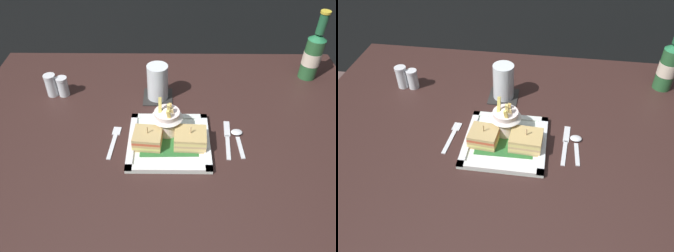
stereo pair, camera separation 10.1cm
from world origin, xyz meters
TOP-DOWN VIEW (x-y plane):
  - dining_table at (0.00, 0.00)m, footprint 1.32×0.95m
  - square_plate at (0.01, -0.06)m, footprint 0.24×0.24m
  - sandwich_half_left at (-0.06, -0.08)m, footprint 0.09×0.08m
  - sandwich_half_right at (0.07, -0.08)m, footprint 0.10×0.08m
  - fries_cup at (0.00, -0.02)m, footprint 0.09×0.09m
  - beer_bottle at (0.52, 0.30)m, footprint 0.06×0.06m
  - drink_coaster at (-0.03, 0.17)m, footprint 0.10×0.10m
  - water_glass at (-0.03, 0.17)m, footprint 0.07×0.07m
  - fork at (-0.16, -0.05)m, footprint 0.03×0.14m
  - knife at (0.18, -0.04)m, footprint 0.03×0.17m
  - spoon at (0.21, -0.04)m, footprint 0.04×0.12m
  - salt_shaker at (-0.40, 0.18)m, footprint 0.04×0.04m
  - pepper_shaker at (-0.36, 0.18)m, footprint 0.04×0.04m

SIDE VIEW (x-z plane):
  - dining_table at x=0.00m, z-range 0.29..1.06m
  - fork at x=-0.16m, z-range 0.77..0.77m
  - knife at x=0.18m, z-range 0.77..0.77m
  - drink_coaster at x=-0.03m, z-range 0.77..0.77m
  - spoon at x=0.21m, z-range 0.77..0.78m
  - square_plate at x=0.01m, z-range 0.77..0.78m
  - pepper_shaker at x=-0.36m, z-range 0.76..0.83m
  - sandwich_half_left at x=-0.06m, z-range 0.77..0.83m
  - sandwich_half_right at x=0.07m, z-range 0.77..0.83m
  - salt_shaker at x=-0.40m, z-range 0.76..0.84m
  - water_glass at x=-0.03m, z-range 0.77..0.89m
  - fries_cup at x=0.00m, z-range 0.77..0.89m
  - beer_bottle at x=0.52m, z-range 0.74..0.99m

